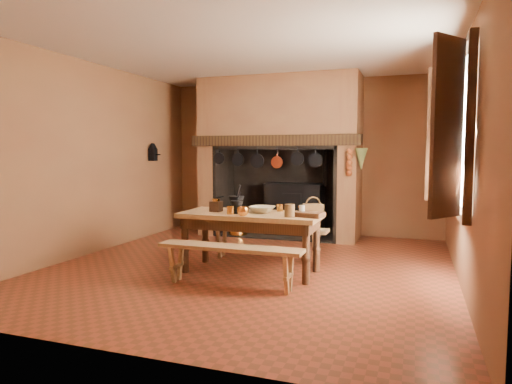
% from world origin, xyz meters
% --- Properties ---
extents(floor, '(5.50, 5.50, 0.00)m').
position_xyz_m(floor, '(0.00, 0.00, 0.00)').
color(floor, maroon).
rests_on(floor, ground).
extents(ceiling, '(5.50, 5.50, 0.00)m').
position_xyz_m(ceiling, '(0.00, 0.00, 2.80)').
color(ceiling, silver).
rests_on(ceiling, back_wall).
extents(back_wall, '(5.00, 0.02, 2.80)m').
position_xyz_m(back_wall, '(0.00, 2.75, 1.40)').
color(back_wall, brown).
rests_on(back_wall, floor).
extents(wall_left, '(0.02, 5.50, 2.80)m').
position_xyz_m(wall_left, '(-2.50, 0.00, 1.40)').
color(wall_left, brown).
rests_on(wall_left, floor).
extents(wall_right, '(0.02, 5.50, 2.80)m').
position_xyz_m(wall_right, '(2.50, 0.00, 1.40)').
color(wall_right, brown).
rests_on(wall_right, floor).
extents(wall_front, '(5.00, 0.02, 2.80)m').
position_xyz_m(wall_front, '(0.00, -2.75, 1.40)').
color(wall_front, brown).
rests_on(wall_front, floor).
extents(chimney_breast, '(2.95, 0.96, 2.80)m').
position_xyz_m(chimney_breast, '(-0.30, 2.31, 1.81)').
color(chimney_breast, brown).
rests_on(chimney_breast, floor).
extents(iron_range, '(1.12, 0.55, 1.60)m').
position_xyz_m(iron_range, '(-0.04, 2.45, 0.48)').
color(iron_range, black).
rests_on(iron_range, floor).
extents(hearth_pans, '(0.51, 0.62, 0.20)m').
position_xyz_m(hearth_pans, '(-1.05, 2.22, 0.09)').
color(hearth_pans, orange).
rests_on(hearth_pans, floor).
extents(hanging_pans, '(1.92, 0.29, 0.27)m').
position_xyz_m(hanging_pans, '(-0.34, 1.81, 1.36)').
color(hanging_pans, black).
rests_on(hanging_pans, chimney_breast).
extents(onion_string, '(0.12, 0.10, 0.46)m').
position_xyz_m(onion_string, '(1.00, 1.79, 1.33)').
color(onion_string, '#9F491D').
rests_on(onion_string, chimney_breast).
extents(herb_bunch, '(0.20, 0.20, 0.35)m').
position_xyz_m(herb_bunch, '(1.18, 1.79, 1.38)').
color(herb_bunch, '#56602D').
rests_on(herb_bunch, chimney_breast).
extents(window, '(0.39, 1.75, 1.76)m').
position_xyz_m(window, '(2.35, -0.40, 1.70)').
color(window, white).
rests_on(window, wall_right).
extents(wall_coffee_mill, '(0.23, 0.16, 0.31)m').
position_xyz_m(wall_coffee_mill, '(-2.42, 1.55, 1.52)').
color(wall_coffee_mill, black).
rests_on(wall_coffee_mill, wall_left).
extents(work_table, '(1.72, 0.76, 0.75)m').
position_xyz_m(work_table, '(0.09, -0.26, 0.63)').
color(work_table, tan).
rests_on(work_table, floor).
extents(bench_front, '(1.64, 0.29, 0.46)m').
position_xyz_m(bench_front, '(0.09, -0.93, 0.35)').
color(bench_front, tan).
rests_on(bench_front, floor).
extents(bench_back, '(1.68, 0.29, 0.47)m').
position_xyz_m(bench_back, '(0.09, 0.39, 0.35)').
color(bench_back, tan).
rests_on(bench_back, floor).
extents(mortar_large, '(0.20, 0.20, 0.34)m').
position_xyz_m(mortar_large, '(-0.10, -0.26, 0.86)').
color(mortar_large, black).
rests_on(mortar_large, work_table).
extents(mortar_small, '(0.16, 0.16, 0.27)m').
position_xyz_m(mortar_small, '(-0.04, -0.39, 0.83)').
color(mortar_small, black).
rests_on(mortar_small, work_table).
extents(coffee_grinder, '(0.18, 0.14, 0.20)m').
position_xyz_m(coffee_grinder, '(-0.36, -0.29, 0.82)').
color(coffee_grinder, '#371F11').
rests_on(coffee_grinder, work_table).
extents(brass_mug_a, '(0.12, 0.12, 0.10)m').
position_xyz_m(brass_mug_a, '(-0.10, -0.46, 0.80)').
color(brass_mug_a, orange).
rests_on(brass_mug_a, work_table).
extents(brass_mug_b, '(0.09, 0.09, 0.09)m').
position_xyz_m(brass_mug_b, '(0.39, -0.01, 0.79)').
color(brass_mug_b, orange).
rests_on(brass_mug_b, work_table).
extents(mixing_bowl, '(0.32, 0.32, 0.08)m').
position_xyz_m(mixing_bowl, '(0.21, -0.17, 0.78)').
color(mixing_bowl, '#B1AA88').
rests_on(mixing_bowl, work_table).
extents(stoneware_crock, '(0.16, 0.16, 0.15)m').
position_xyz_m(stoneware_crock, '(0.64, -0.47, 0.82)').
color(stoneware_crock, brown).
rests_on(stoneware_crock, work_table).
extents(glass_jar, '(0.09, 0.09, 0.12)m').
position_xyz_m(glass_jar, '(0.75, -0.30, 0.81)').
color(glass_jar, beige).
rests_on(glass_jar, work_table).
extents(wicker_basket, '(0.27, 0.24, 0.22)m').
position_xyz_m(wicker_basket, '(0.85, -0.18, 0.82)').
color(wicker_basket, '#472D15').
rests_on(wicker_basket, work_table).
extents(wooden_tray, '(0.36, 0.28, 0.05)m').
position_xyz_m(wooden_tray, '(0.85, -0.37, 0.77)').
color(wooden_tray, '#371F11').
rests_on(wooden_tray, work_table).
extents(brass_cup, '(0.17, 0.17, 0.11)m').
position_xyz_m(brass_cup, '(0.10, -0.56, 0.80)').
color(brass_cup, orange).
rests_on(brass_cup, work_table).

